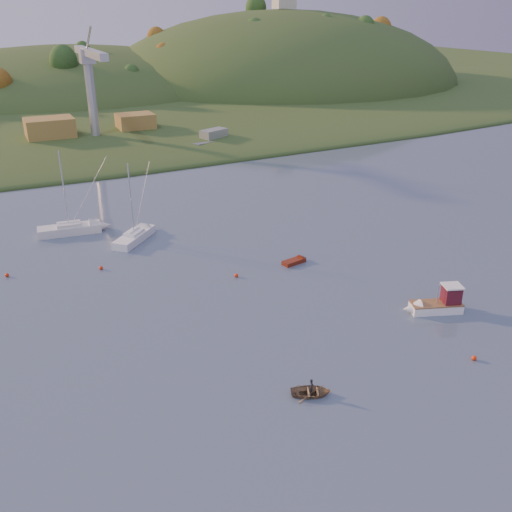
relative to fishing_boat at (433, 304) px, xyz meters
name	(u,v)px	position (x,y,z in m)	size (l,w,h in m)	color
ground	(440,502)	(-18.25, -20.99, -0.95)	(500.00, 500.00, 0.00)	#3C4E63
far_shore	(33,91)	(-18.25, 209.01, -0.95)	(620.00, 220.00, 1.50)	#29461C
shore_slope	(59,117)	(-18.25, 144.01, -0.95)	(640.00, 150.00, 7.00)	#29461C
hill_center	(67,96)	(-8.25, 189.01, -0.95)	(140.00, 120.00, 36.00)	#29461C
hill_right	(283,87)	(76.75, 174.01, -0.95)	(150.00, 130.00, 60.00)	#29461C
hillside_trees	(49,107)	(-18.25, 164.01, -0.95)	(280.00, 50.00, 32.00)	#1E4217
wharf	(107,139)	(-13.25, 101.01, 0.25)	(42.00, 16.00, 2.40)	slate
shed_west	(50,128)	(-26.25, 102.01, 3.85)	(11.00, 8.00, 4.80)	#A38036
shed_east	(136,122)	(-5.25, 103.01, 3.45)	(9.00, 7.00, 4.00)	#A38036
dock_crane	(90,74)	(-16.25, 97.40, 16.23)	(3.20, 28.00, 20.30)	#B7B7BC
fishing_boat	(433,304)	(0.00, 0.00, 0.00)	(7.03, 4.28, 4.29)	white
sailboat_near	(134,236)	(-24.43, 35.63, -0.20)	(7.71, 7.71, 11.64)	white
sailboat_far	(69,228)	(-32.42, 42.93, -0.14)	(9.41, 3.79, 12.70)	silver
canoe	(311,392)	(-20.12, -6.80, -0.57)	(2.58, 3.62, 0.75)	olive
paddler	(311,389)	(-20.12, -6.80, -0.23)	(0.53, 0.35, 1.44)	black
red_tender	(298,260)	(-6.69, 18.49, -0.67)	(4.06, 2.07, 1.32)	#631E0E
work_vessel	(214,140)	(9.62, 87.01, 0.49)	(16.61, 11.11, 4.03)	#51586A
buoy_0	(474,358)	(-3.00, -9.23, -0.70)	(0.50, 0.50, 0.50)	red
buoy_1	(236,275)	(-16.11, 17.96, -0.70)	(0.50, 0.50, 0.50)	red
buoy_2	(7,275)	(-42.28, 31.09, -0.70)	(0.50, 0.50, 0.50)	red
buoy_3	(101,268)	(-31.05, 27.91, -0.70)	(0.50, 0.50, 0.50)	red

